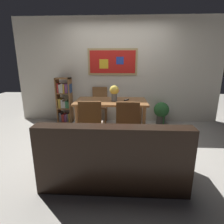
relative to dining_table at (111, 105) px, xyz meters
The scene contains 11 objects.
ground_plane 0.84m from the dining_table, 77.38° to the right, with size 12.00×12.00×0.00m, color #B7B2A8.
wall_back_with_painting 1.21m from the dining_table, 83.40° to the left, with size 5.20×0.14×2.60m.
dining_table is the anchor object (origin of this frame).
dining_chair_near_left 0.85m from the dining_table, 110.66° to the right, with size 0.40×0.41×0.91m.
dining_chair_near_right 0.87m from the dining_table, 67.94° to the right, with size 0.40×0.41×0.91m.
dining_chair_far_left 0.87m from the dining_table, 113.44° to the left, with size 0.40×0.41×0.91m.
leather_couch 1.66m from the dining_table, 85.62° to the right, with size 1.80×0.84×0.84m.
bookshelf 1.44m from the dining_table, 149.13° to the left, with size 0.37×0.28×1.15m.
potted_ivy 1.44m from the dining_table, 29.58° to the left, with size 0.38×0.38×0.59m.
flower_vase 0.31m from the dining_table, 27.51° to the right, with size 0.20×0.19×0.32m.
tv_remote 0.35m from the dining_table, ahead, with size 0.12×0.16×0.02m.
Camera 1 is at (0.10, -3.24, 1.53)m, focal length 29.26 mm.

